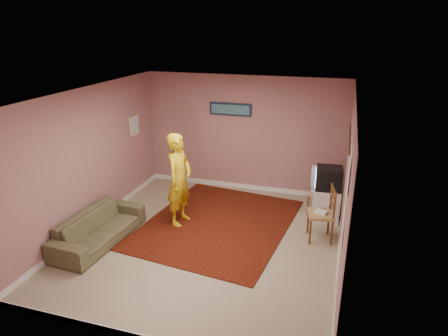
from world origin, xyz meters
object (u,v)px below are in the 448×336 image
(crt_tv, at_px, (329,178))
(person, at_px, (179,180))
(tv_cabinet, at_px, (327,204))
(sofa, at_px, (99,228))
(chair_a, at_px, (321,189))
(chair_b, at_px, (321,208))

(crt_tv, bearing_deg, person, -164.03)
(person, bearing_deg, tv_cabinet, -64.25)
(tv_cabinet, height_order, crt_tv, crt_tv)
(sofa, bearing_deg, person, -40.85)
(tv_cabinet, height_order, chair_a, chair_a)
(crt_tv, bearing_deg, chair_a, 121.37)
(chair_a, distance_m, sofa, 4.26)
(tv_cabinet, xyz_separation_m, chair_b, (-0.06, -0.82, 0.29))
(tv_cabinet, height_order, person, person)
(crt_tv, bearing_deg, tv_cabinet, -0.00)
(tv_cabinet, distance_m, chair_b, 0.87)
(chair_a, xyz_separation_m, person, (-2.53, -1.15, 0.34))
(chair_a, height_order, sofa, chair_a)
(tv_cabinet, distance_m, crt_tv, 0.54)
(crt_tv, distance_m, chair_b, 0.86)
(sofa, bearing_deg, crt_tv, -57.53)
(chair_b, bearing_deg, crt_tv, 164.75)
(chair_a, bearing_deg, tv_cabinet, -36.60)
(crt_tv, xyz_separation_m, chair_a, (-0.14, 0.19, -0.31))
(crt_tv, height_order, chair_a, crt_tv)
(crt_tv, distance_m, sofa, 4.31)
(chair_a, relative_size, chair_b, 0.93)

